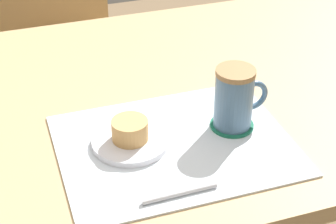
% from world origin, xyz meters
% --- Properties ---
extents(dining_table, '(1.38, 0.83, 0.73)m').
position_xyz_m(dining_table, '(0.00, 0.00, 0.66)').
color(dining_table, tan).
rests_on(dining_table, ground_plane).
extents(wooden_chair, '(0.43, 0.43, 0.89)m').
position_xyz_m(wooden_chair, '(-0.12, 0.79, 0.50)').
color(wooden_chair, tan).
rests_on(wooden_chair, ground_plane).
extents(placemat, '(0.43, 0.33, 0.00)m').
position_xyz_m(placemat, '(-0.05, -0.18, 0.73)').
color(placemat, white).
rests_on(placemat, dining_table).
extents(pastry_plate, '(0.14, 0.14, 0.01)m').
position_xyz_m(pastry_plate, '(-0.13, -0.15, 0.74)').
color(pastry_plate, white).
rests_on(pastry_plate, placemat).
extents(pastry, '(0.07, 0.07, 0.04)m').
position_xyz_m(pastry, '(-0.13, -0.15, 0.77)').
color(pastry, '#E0A860').
rests_on(pastry, pastry_plate).
extents(coffee_coaster, '(0.08, 0.08, 0.00)m').
position_xyz_m(coffee_coaster, '(0.07, -0.16, 0.74)').
color(coffee_coaster, '#196B4C').
rests_on(coffee_coaster, placemat).
extents(coffee_mug, '(0.11, 0.07, 0.12)m').
position_xyz_m(coffee_mug, '(0.08, -0.16, 0.80)').
color(coffee_mug, slate).
rests_on(coffee_mug, coffee_coaster).
extents(teaspoon, '(0.13, 0.01, 0.01)m').
position_xyz_m(teaspoon, '(-0.09, -0.32, 0.74)').
color(teaspoon, silver).
rests_on(teaspoon, placemat).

